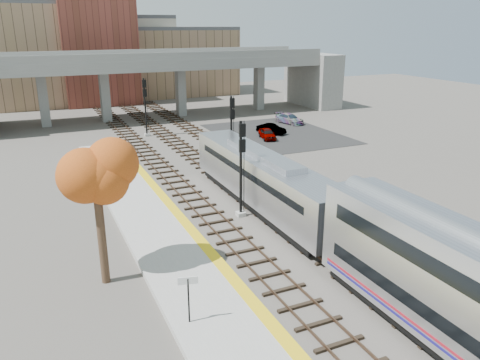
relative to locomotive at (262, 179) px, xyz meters
name	(u,v)px	position (x,y,z in m)	size (l,w,h in m)	color
ground	(296,246)	(-1.00, -6.62, -2.28)	(160.00, 160.00, 0.00)	#47423D
platform	(184,268)	(-8.25, -6.62, -2.10)	(4.50, 60.00, 0.35)	#9E9E99
yellow_strip	(216,258)	(-6.35, -6.62, -1.92)	(0.70, 60.00, 0.01)	yellow
tracks	(230,184)	(-0.07, 5.88, -2.20)	(10.70, 95.00, 0.25)	black
overpass	(166,77)	(3.92, 38.38, 3.53)	(54.00, 12.00, 9.50)	slate
buildings_far	(113,54)	(0.26, 59.95, 5.60)	(43.00, 21.00, 20.60)	#937055
parking_lot	(277,134)	(13.00, 21.38, -2.26)	(14.00, 18.00, 0.04)	black
locomotive	(262,179)	(0.00, 0.00, 0.00)	(3.02, 19.05, 4.10)	#A8AAB2
signal_mast_near	(241,171)	(-2.10, -0.83, 1.12)	(0.60, 0.64, 6.90)	#9E9E99
signal_mast_mid	(232,134)	(2.00, 10.24, 1.08)	(0.60, 0.64, 6.85)	#9E9E99
signal_mast_far	(145,108)	(-2.10, 26.85, 1.17)	(0.60, 0.64, 6.98)	#9E9E99
station_sign	(188,290)	(-9.64, -11.69, -0.30)	(0.89, 0.26, 2.27)	black
tree	(96,178)	(-12.41, -5.99, 3.54)	(3.60, 3.60, 7.85)	#382619
car_a	(267,134)	(10.56, 19.30, -1.61)	(1.49, 3.69, 1.26)	#99999E
car_b	(271,129)	(12.30, 21.53, -1.62)	(1.31, 3.75, 1.24)	#99999E
car_c	(289,119)	(17.63, 26.19, -1.57)	(1.86, 4.58, 1.33)	#99999E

